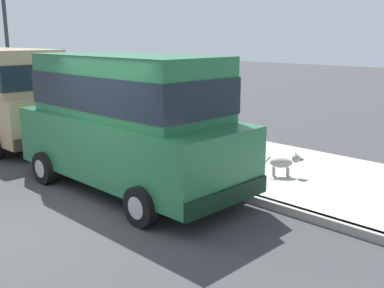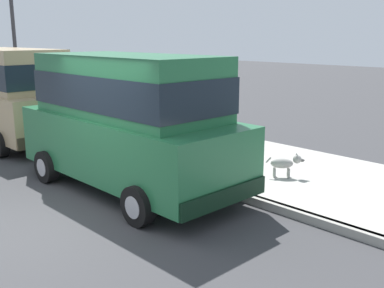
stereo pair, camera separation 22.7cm
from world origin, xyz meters
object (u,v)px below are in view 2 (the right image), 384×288
car_green_van (128,117)px  street_lamp (14,34)px  dog_grey (285,163)px  car_tan_van (8,91)px

car_green_van → street_lamp: bearing=80.1°
dog_grey → street_lamp: street_lamp is taller
car_green_van → street_lamp: street_lamp is taller
dog_grey → street_lamp: (-0.95, 10.01, 2.48)m
car_tan_van → street_lamp: street_lamp is taller
car_green_van → street_lamp: 8.42m
street_lamp → dog_grey: bearing=-84.6°
car_tan_van → street_lamp: 3.32m
car_green_van → dog_grey: car_green_van is taller
car_tan_van → dog_grey: bearing=-72.5°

